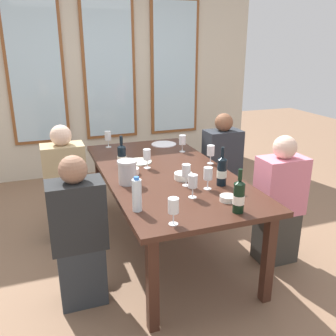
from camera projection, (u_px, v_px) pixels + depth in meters
ground_plane at (166, 246)px, 3.43m from camera, size 12.00×12.00×0.00m
back_wall_with_windows at (109, 70)px, 5.03m from camera, size 4.25×0.10×2.90m
dining_table at (165, 179)px, 3.22m from camera, size 1.05×2.12×0.74m
white_plate_0 at (139, 162)px, 3.43m from camera, size 0.24×0.24×0.01m
white_plate_1 at (164, 144)px, 4.02m from camera, size 0.27×0.27×0.01m
metal_pitcher at (127, 172)px, 2.88m from camera, size 0.16×0.16×0.19m
wine_bottle_0 at (122, 157)px, 3.22m from camera, size 0.08×0.08×0.30m
wine_bottle_1 at (222, 171)px, 2.85m from camera, size 0.08×0.08×0.31m
wine_bottle_2 at (239, 196)px, 2.39m from camera, size 0.08×0.08×0.30m
tasting_bowl_0 at (183, 176)px, 3.00m from camera, size 0.15×0.15×0.05m
tasting_bowl_1 at (131, 171)px, 3.12m from camera, size 0.13×0.13×0.05m
tasting_bowl_2 at (228, 198)px, 2.59m from camera, size 0.11×0.11×0.04m
water_bottle at (137, 195)px, 2.41m from camera, size 0.06×0.06×0.24m
wine_glass_0 at (208, 174)px, 2.77m from camera, size 0.07×0.07×0.17m
wine_glass_1 at (147, 155)px, 3.23m from camera, size 0.07×0.07×0.17m
wine_glass_2 at (173, 206)px, 2.22m from camera, size 0.07×0.07×0.17m
wine_glass_3 at (211, 151)px, 3.36m from camera, size 0.07×0.07×0.17m
wine_glass_4 at (182, 141)px, 3.72m from camera, size 0.07×0.07×0.17m
wine_glass_5 at (108, 136)px, 3.89m from camera, size 0.07×0.07×0.17m
wine_glass_6 at (193, 182)px, 2.61m from camera, size 0.07×0.07×0.17m
wine_glass_7 at (186, 171)px, 2.83m from camera, size 0.07×0.07×0.17m
seated_person_0 at (66, 186)px, 3.43m from camera, size 0.38×0.24×1.11m
seated_person_1 at (222, 167)px, 3.97m from camera, size 0.38×0.24×1.11m
seated_person_2 at (79, 236)px, 2.55m from camera, size 0.38×0.24×1.11m
seated_person_3 at (279, 204)px, 3.06m from camera, size 0.38×0.24×1.11m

